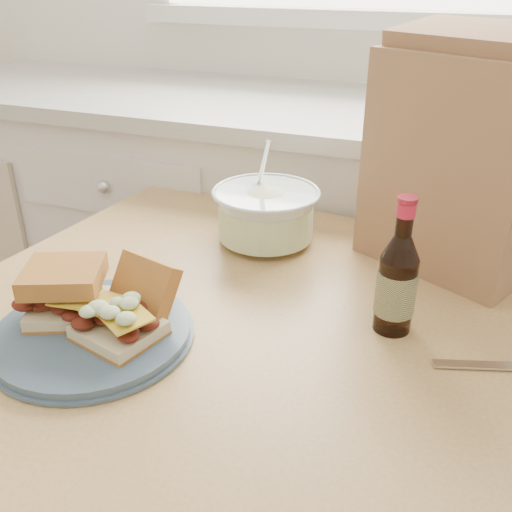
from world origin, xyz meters
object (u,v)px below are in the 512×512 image
(dining_table, at_px, (226,370))
(paper_bag, at_px, (460,164))
(coleslaw_bowl, at_px, (266,217))
(plate, at_px, (93,333))
(beer_bottle, at_px, (397,282))

(dining_table, relative_size, paper_bag, 2.73)
(coleslaw_bowl, height_order, paper_bag, paper_bag)
(coleslaw_bowl, bearing_deg, paper_bag, 7.81)
(plate, relative_size, coleslaw_bowl, 1.38)
(plate, xyz_separation_m, coleslaw_bowl, (0.12, 0.40, 0.04))
(beer_bottle, bearing_deg, plate, -168.93)
(coleslaw_bowl, xyz_separation_m, beer_bottle, (0.28, -0.21, 0.03))
(dining_table, bearing_deg, plate, -133.15)
(dining_table, distance_m, paper_bag, 0.54)
(dining_table, relative_size, coleslaw_bowl, 4.88)
(paper_bag, bearing_deg, dining_table, -107.61)
(beer_bottle, bearing_deg, dining_table, 179.17)
(dining_table, distance_m, coleslaw_bowl, 0.32)
(beer_bottle, relative_size, paper_bag, 0.57)
(plate, height_order, coleslaw_bowl, coleslaw_bowl)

